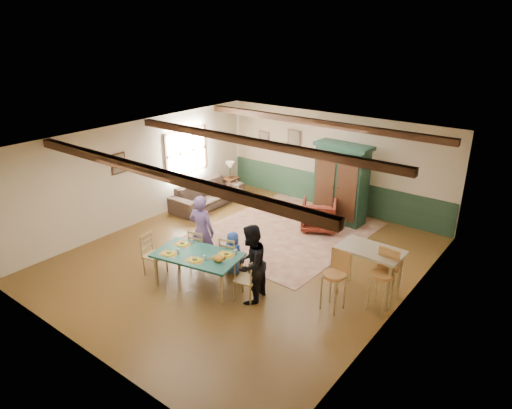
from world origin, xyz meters
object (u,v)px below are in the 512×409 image
Objects in this scene: dining_chair_end_left at (154,254)px; bar_stool_right at (382,282)px; person_woman at (251,264)px; bar_stool_left at (334,282)px; dining_table at (198,270)px; dining_chair_far_left at (201,248)px; end_table at (230,186)px; person_man at (202,231)px; armoire at (341,183)px; armchair at (319,215)px; table_lamp at (230,170)px; sofa at (207,194)px; person_child at (233,253)px; counter_table at (369,272)px; cat at (218,258)px; dining_chair_end_right at (246,278)px; dining_chair_far_right at (231,255)px.

dining_chair_end_left is 0.76× the size of bar_stool_right.
person_woman is 1.56m from bar_stool_left.
dining_table is 1.89× the size of dining_chair_far_left.
dining_table reaches higher than end_table.
armoire reaches higher than person_man.
table_lamp is (-3.47, 0.58, 0.41)m from armchair.
sofa is 1.99× the size of bar_stool_left.
dining_chair_far_left is at bearing 5.71° from person_child.
sofa is at bearing 164.69° from counter_table.
dining_chair_far_left is at bearing 139.20° from cat.
end_table is at bearing 2.17° from sofa.
dining_table is 5.29m from end_table.
dining_chair_far_left is at bearing -102.62° from armoire.
person_man is 1.73m from person_woman.
dining_chair_far_left is at bearing -164.42° from bar_stool_right.
table_lamp is at bearing 0.00° from end_table.
bar_stool_left is at bearing -110.37° from counter_table.
bar_stool_left is at bearing 171.37° from person_child.
armoire is 3.67m from counter_table.
person_woman is 1.14m from person_child.
person_man reaches higher than armchair.
cat is 0.16× the size of armoire.
sofa is 1.18m from table_lamp.
dining_chair_far_left is 0.74× the size of counter_table.
person_man reaches higher than sofa.
dining_chair_end_left is at bearing -156.18° from bar_stool_right.
dining_chair_end_left is 0.95× the size of person_child.
sofa is at bearing -59.65° from person_man.
dining_chair_end_left is at bearing -90.00° from person_woman.
dining_chair_far_left is at bearing -57.58° from end_table.
dining_chair_end_right is (2.13, 0.43, 0.00)m from dining_chair_end_left.
person_woman is 1.64× the size of person_child.
bar_stool_left is at bearing 104.44° from dining_chair_end_right.
dining_chair_far_left is at bearing -57.58° from table_lamp.
dining_chair_far_right is 1.04× the size of armchair.
dining_chair_far_left is at bearing 90.00° from person_man.
cat is 0.15× the size of sofa.
armchair is (0.01, 3.82, -0.40)m from cat.
person_woman reaches higher than dining_chair_far_right.
armoire is (1.75, 4.89, 0.61)m from dining_chair_end_left.
cat is at bearing -149.34° from bar_stool_right.
sofa is at bearing -155.71° from armoire.
counter_table is (2.61, 1.02, 0.05)m from dining_chair_far_right.
dining_table is 0.96m from person_man.
dining_chair_far_right is at bearing -129.57° from sofa.
dining_table is 2.71m from bar_stool_left.
armchair is 0.71× the size of counter_table.
person_child reaches higher than dining_chair_end_right.
bar_stool_left is (-0.31, -0.83, 0.08)m from counter_table.
bar_stool_right is at bearing -107.02° from sofa.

